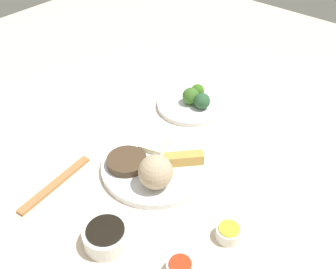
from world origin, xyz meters
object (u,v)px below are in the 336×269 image
(chopsticks_pair, at_px, (55,184))
(sauce_ramekin_sweet_and_sour, at_px, (180,268))
(broccoli_plate, at_px, (191,105))
(main_plate, at_px, (156,166))
(sauce_ramekin_hot_mustard, at_px, (228,233))
(soy_sauce_bowl, at_px, (106,237))

(chopsticks_pair, bearing_deg, sauce_ramekin_sweet_and_sour, 92.03)
(sauce_ramekin_sweet_and_sour, bearing_deg, broccoli_plate, -144.12)
(main_plate, xyz_separation_m, broccoli_plate, (-0.26, -0.10, -0.00))
(sauce_ramekin_hot_mustard, bearing_deg, main_plate, -102.39)
(soy_sauce_bowl, distance_m, sauce_ramekin_hot_mustard, 0.25)
(broccoli_plate, bearing_deg, sauce_ramekin_hot_mustard, 47.47)
(main_plate, relative_size, sauce_ramekin_hot_mustard, 5.07)
(soy_sauce_bowl, bearing_deg, chopsticks_pair, -98.35)
(chopsticks_pair, bearing_deg, soy_sauce_bowl, 81.65)
(broccoli_plate, relative_size, sauce_ramekin_hot_mustard, 3.76)
(broccoli_plate, distance_m, sauce_ramekin_sweet_and_sour, 0.55)
(broccoli_plate, distance_m, soy_sauce_bowl, 0.52)
(soy_sauce_bowl, distance_m, chopsticks_pair, 0.21)
(main_plate, relative_size, soy_sauce_bowl, 2.83)
(main_plate, bearing_deg, soy_sauce_bowl, 17.20)
(main_plate, height_order, sauce_ramekin_sweet_and_sour, sauce_ramekin_sweet_and_sour)
(chopsticks_pair, bearing_deg, main_plate, 144.06)
(sauce_ramekin_sweet_and_sour, bearing_deg, soy_sauce_bowl, -74.20)
(main_plate, xyz_separation_m, soy_sauce_bowl, (0.23, 0.07, 0.01))
(sauce_ramekin_sweet_and_sour, xyz_separation_m, chopsticks_pair, (0.01, -0.37, -0.01))
(sauce_ramekin_hot_mustard, bearing_deg, chopsticks_pair, -70.27)
(sauce_ramekin_hot_mustard, height_order, chopsticks_pair, sauce_ramekin_hot_mustard)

